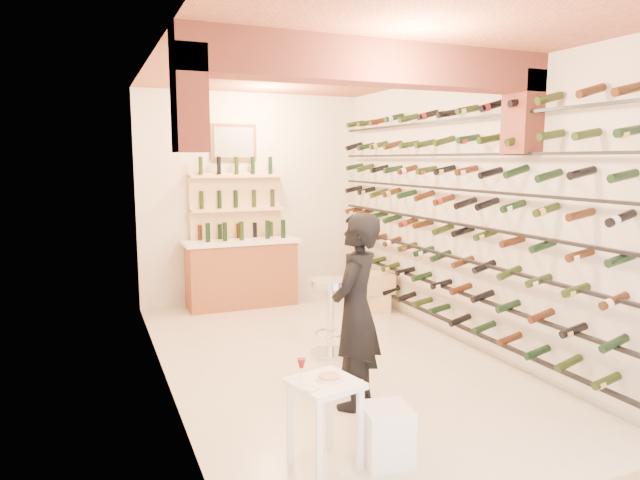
{
  "coord_description": "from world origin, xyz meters",
  "views": [
    {
      "loc": [
        -2.41,
        -5.48,
        2.19
      ],
      "look_at": [
        0.0,
        0.3,
        1.3
      ],
      "focal_mm": 31.66,
      "sensor_mm": 36.0,
      "label": 1
    }
  ],
  "objects_px": {
    "wine_rack": "(450,215)",
    "back_counter": "(242,271)",
    "crate_lower": "(374,302)",
    "tasting_table": "(324,396)",
    "person": "(356,311)",
    "chrome_barstool": "(330,311)",
    "white_stool": "(386,435)"
  },
  "relations": [
    {
      "from": "person",
      "to": "white_stool",
      "type": "bearing_deg",
      "value": 32.8
    },
    {
      "from": "tasting_table",
      "to": "crate_lower",
      "type": "height_order",
      "value": "tasting_table"
    },
    {
      "from": "back_counter",
      "to": "tasting_table",
      "type": "xyz_separation_m",
      "value": [
        -0.61,
        -4.63,
        -0.0
      ]
    },
    {
      "from": "wine_rack",
      "to": "back_counter",
      "type": "bearing_deg",
      "value": 124.66
    },
    {
      "from": "white_stool",
      "to": "person",
      "type": "distance_m",
      "value": 1.19
    },
    {
      "from": "chrome_barstool",
      "to": "white_stool",
      "type": "bearing_deg",
      "value": -103.54
    },
    {
      "from": "white_stool",
      "to": "chrome_barstool",
      "type": "height_order",
      "value": "chrome_barstool"
    },
    {
      "from": "tasting_table",
      "to": "person",
      "type": "xyz_separation_m",
      "value": [
        0.66,
        0.84,
        0.34
      ]
    },
    {
      "from": "white_stool",
      "to": "chrome_barstool",
      "type": "relative_size",
      "value": 0.49
    },
    {
      "from": "tasting_table",
      "to": "person",
      "type": "height_order",
      "value": "person"
    },
    {
      "from": "person",
      "to": "chrome_barstool",
      "type": "xyz_separation_m",
      "value": [
        0.33,
        1.31,
        -0.37
      ]
    },
    {
      "from": "person",
      "to": "crate_lower",
      "type": "xyz_separation_m",
      "value": [
        1.66,
        2.74,
        -0.73
      ]
    },
    {
      "from": "tasting_table",
      "to": "white_stool",
      "type": "bearing_deg",
      "value": -29.1
    },
    {
      "from": "back_counter",
      "to": "crate_lower",
      "type": "relative_size",
      "value": 3.74
    },
    {
      "from": "back_counter",
      "to": "person",
      "type": "relative_size",
      "value": 0.98
    },
    {
      "from": "tasting_table",
      "to": "person",
      "type": "relative_size",
      "value": 0.45
    },
    {
      "from": "chrome_barstool",
      "to": "crate_lower",
      "type": "bearing_deg",
      "value": 47.08
    },
    {
      "from": "wine_rack",
      "to": "person",
      "type": "distance_m",
      "value": 2.23
    },
    {
      "from": "back_counter",
      "to": "chrome_barstool",
      "type": "relative_size",
      "value": 1.96
    },
    {
      "from": "crate_lower",
      "to": "wine_rack",
      "type": "bearing_deg",
      "value": -85.31
    },
    {
      "from": "tasting_table",
      "to": "white_stool",
      "type": "height_order",
      "value": "tasting_table"
    },
    {
      "from": "back_counter",
      "to": "chrome_barstool",
      "type": "distance_m",
      "value": 2.51
    },
    {
      "from": "wine_rack",
      "to": "tasting_table",
      "type": "xyz_separation_m",
      "value": [
        -2.44,
        -1.98,
        -1.02
      ]
    },
    {
      "from": "tasting_table",
      "to": "white_stool",
      "type": "distance_m",
      "value": 0.55
    },
    {
      "from": "person",
      "to": "crate_lower",
      "type": "height_order",
      "value": "person"
    },
    {
      "from": "tasting_table",
      "to": "person",
      "type": "distance_m",
      "value": 1.12
    },
    {
      "from": "back_counter",
      "to": "tasting_table",
      "type": "height_order",
      "value": "back_counter"
    },
    {
      "from": "white_stool",
      "to": "tasting_table",
      "type": "bearing_deg",
      "value": 163.83
    },
    {
      "from": "chrome_barstool",
      "to": "wine_rack",
      "type": "bearing_deg",
      "value": -6.55
    },
    {
      "from": "white_stool",
      "to": "chrome_barstool",
      "type": "bearing_deg",
      "value": 76.46
    },
    {
      "from": "wine_rack",
      "to": "chrome_barstool",
      "type": "distance_m",
      "value": 1.8
    },
    {
      "from": "wine_rack",
      "to": "person",
      "type": "xyz_separation_m",
      "value": [
        -1.79,
        -1.14,
        -0.68
      ]
    }
  ]
}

